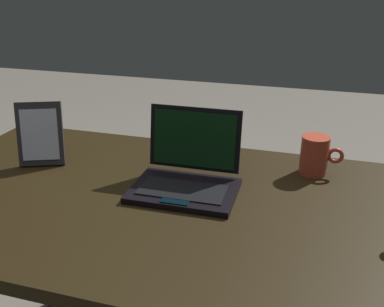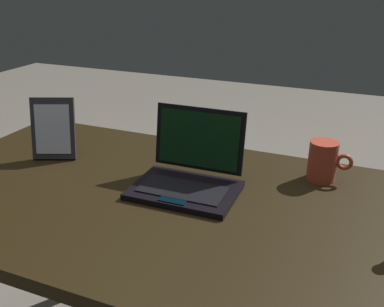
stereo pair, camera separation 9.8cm
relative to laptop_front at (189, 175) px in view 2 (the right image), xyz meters
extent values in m
cube|color=black|center=(-0.02, -0.06, -0.05)|extent=(1.32, 0.71, 0.03)
cylinder|color=black|center=(-0.62, 0.24, -0.41)|extent=(0.05, 0.05, 0.69)
cube|color=black|center=(0.00, -0.03, -0.03)|extent=(0.25, 0.18, 0.01)
cube|color=black|center=(0.00, -0.04, -0.02)|extent=(0.20, 0.10, 0.00)
cube|color=black|center=(0.00, -0.09, -0.02)|extent=(0.06, 0.03, 0.00)
cube|color=black|center=(0.00, 0.07, 0.07)|extent=(0.23, 0.04, 0.15)
cube|color=black|center=(0.00, 0.06, 0.07)|extent=(0.21, 0.03, 0.13)
cube|color=#59CCF2|center=(0.00, 0.06, 0.05)|extent=(0.19, 0.01, 0.01)
cube|color=#26252A|center=(-0.42, 0.03, 0.05)|extent=(0.13, 0.09, 0.17)
cube|color=#AFB6CC|center=(-0.41, 0.02, 0.05)|extent=(0.10, 0.07, 0.13)
cube|color=#26252A|center=(-0.43, 0.06, -0.02)|extent=(0.02, 0.02, 0.03)
cylinder|color=#AD3E2C|center=(0.29, 0.18, 0.01)|extent=(0.07, 0.07, 0.10)
torus|color=#AD3E2C|center=(0.34, 0.18, 0.02)|extent=(0.04, 0.01, 0.04)
camera|label=1|loc=(0.28, -0.89, 0.45)|focal=40.81mm
camera|label=2|loc=(0.37, -0.86, 0.45)|focal=40.81mm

